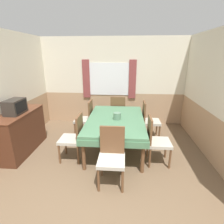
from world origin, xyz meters
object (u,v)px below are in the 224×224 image
at_px(sideboard, 22,132).
at_px(tv, 15,107).
at_px(chair_head_window, 118,111).
at_px(chair_left_near, 74,136).
at_px(vase, 117,116).
at_px(chair_right_far, 149,119).
at_px(chair_head_near, 112,154).
at_px(chair_right_near, 156,139).
at_px(chair_left_far, 86,117).
at_px(dining_table, 116,122).

relative_size(sideboard, tv, 2.96).
height_order(chair_head_window, chair_left_near, same).
bearing_deg(chair_head_window, vase, -88.55).
relative_size(chair_right_far, vase, 5.89).
distance_m(chair_head_near, chair_right_near, 1.02).
xyz_separation_m(chair_left_far, chair_right_far, (1.63, 0.00, 0.00)).
bearing_deg(chair_head_window, tv, -142.35).
relative_size(chair_head_near, sideboard, 0.72).
distance_m(dining_table, chair_left_near, 1.00).
bearing_deg(chair_head_window, dining_table, -90.00).
bearing_deg(chair_left_near, vase, -59.23).
bearing_deg(chair_head_near, dining_table, -90.00).
height_order(chair_head_near, chair_left_near, same).
height_order(chair_right_near, sideboard, chair_right_near).
bearing_deg(dining_table, chair_left_near, -145.33).
height_order(chair_left_near, sideboard, chair_left_near).
bearing_deg(dining_table, chair_right_near, -34.67).
relative_size(chair_left_far, chair_right_near, 1.00).
bearing_deg(chair_right_far, vase, -51.50).
bearing_deg(chair_head_near, chair_left_near, -37.06).
height_order(chair_head_near, chair_head_window, same).
relative_size(dining_table, sideboard, 1.48).
distance_m(dining_table, sideboard, 2.10).
xyz_separation_m(dining_table, sideboard, (-2.06, -0.34, -0.15)).
height_order(chair_head_near, vase, chair_head_near).
relative_size(chair_right_near, chair_left_near, 1.00).
bearing_deg(dining_table, chair_right_far, 34.67).
bearing_deg(chair_head_near, chair_right_near, -142.94).
distance_m(dining_table, chair_left_far, 1.00).
relative_size(chair_left_far, vase, 5.89).
bearing_deg(chair_left_near, dining_table, -55.33).
xyz_separation_m(chair_right_far, sideboard, (-2.88, -0.91, -0.05)).
height_order(chair_head_window, chair_right_far, same).
height_order(dining_table, tv, tv).
distance_m(chair_left_far, chair_head_near, 1.92).
distance_m(dining_table, chair_head_near, 1.18).
bearing_deg(chair_left_far, chair_head_window, -52.94).
bearing_deg(dining_table, tv, -168.70).
height_order(chair_head_near, chair_right_near, same).
distance_m(chair_head_window, vase, 1.27).
xyz_separation_m(chair_head_near, sideboard, (-2.06, 0.83, -0.05)).
height_order(chair_left_far, chair_left_near, same).
xyz_separation_m(dining_table, vase, (0.03, -0.06, 0.18)).
height_order(chair_left_far, chair_head_near, same).
distance_m(dining_table, tv, 2.15).
bearing_deg(chair_right_near, chair_left_near, -90.00).
bearing_deg(chair_head_near, chair_head_window, -90.00).
bearing_deg(tv, dining_table, 11.30).
xyz_separation_m(chair_head_near, chair_right_far, (0.82, 1.74, 0.00)).
height_order(chair_left_far, chair_right_near, same).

